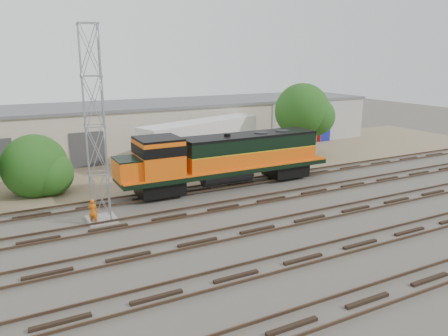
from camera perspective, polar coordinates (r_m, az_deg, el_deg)
name	(u,v)px	position (r m, az deg, el deg)	size (l,w,h in m)	color
ground	(234,215)	(29.37, 1.27, -6.19)	(140.00, 140.00, 0.00)	#47423A
dirt_strip	(159,166)	(42.53, -8.53, 0.20)	(80.00, 16.00, 0.02)	#726047
tracks	(257,229)	(26.94, 4.39, -8.01)	(80.00, 20.40, 0.28)	black
warehouse	(134,128)	(49.49, -11.67, 5.18)	(58.40, 10.40, 5.30)	#BDB59E
locomotive	(224,158)	(34.82, -0.03, 1.32)	(17.87, 3.13, 4.29)	black
signal_tower	(95,130)	(28.02, -16.48, 4.80)	(1.80, 1.80, 12.20)	gray
worker	(93,212)	(28.74, -16.73, -5.50)	(0.62, 0.41, 1.70)	#D35E0B
semi_trailer	(204,136)	(43.21, -2.68, 4.17)	(13.91, 7.27, 4.24)	silver
dumpster_blue	(321,135)	(56.44, 12.57, 4.28)	(1.60, 1.50, 1.50)	navy
dumpster_red	(318,135)	(56.25, 12.17, 4.22)	(1.50, 1.40, 1.40)	maroon
tree_mid	(39,168)	(36.09, -23.03, -0.04)	(5.18, 4.93, 4.93)	#382619
tree_east	(306,112)	(46.49, 10.62, 7.18)	(5.97, 5.68, 7.67)	#382619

